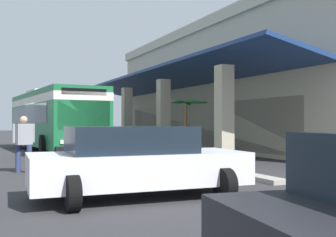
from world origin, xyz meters
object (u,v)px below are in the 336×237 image
object	(u,v)px
parked_sedan_white	(137,161)
pedestrian	(24,141)
transit_bus	(53,116)
potted_palm	(186,143)

from	to	relation	value
parked_sedan_white	pedestrian	bearing A→B (deg)	-162.18
transit_bus	potted_palm	size ratio (longest dim) A/B	4.46
pedestrian	transit_bus	bearing A→B (deg)	166.09
transit_bus	pedestrian	bearing A→B (deg)	-13.91
transit_bus	pedestrian	size ratio (longest dim) A/B	6.53
parked_sedan_white	pedestrian	distance (m)	5.68
parked_sedan_white	potted_palm	world-z (taller)	potted_palm
transit_bus	pedestrian	distance (m)	9.56
parked_sedan_white	potted_palm	size ratio (longest dim) A/B	1.76
pedestrian	potted_palm	distance (m)	7.44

